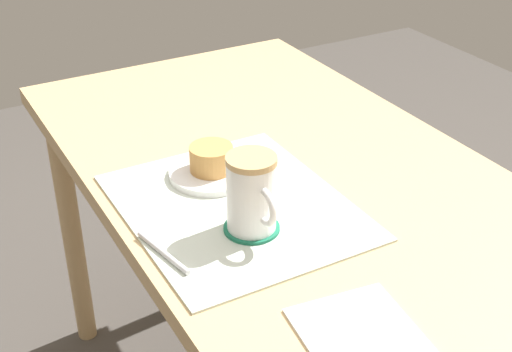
{
  "coord_description": "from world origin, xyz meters",
  "views": [
    {
      "loc": [
        0.95,
        -0.61,
        1.37
      ],
      "look_at": [
        0.06,
        -0.11,
        0.78
      ],
      "focal_mm": 50.0,
      "sensor_mm": 36.0,
      "label": 1
    }
  ],
  "objects_px": {
    "dining_table": "(291,209)",
    "pastry_plate": "(212,173)",
    "pastry": "(211,158)",
    "coffee_mug": "(252,193)"
  },
  "relations": [
    {
      "from": "dining_table",
      "to": "pastry",
      "type": "relative_size",
      "value": 16.11
    },
    {
      "from": "pastry_plate",
      "to": "coffee_mug",
      "type": "relative_size",
      "value": 1.22
    },
    {
      "from": "pastry",
      "to": "dining_table",
      "type": "bearing_deg",
      "value": 70.95
    },
    {
      "from": "pastry",
      "to": "coffee_mug",
      "type": "distance_m",
      "value": 0.19
    },
    {
      "from": "dining_table",
      "to": "pastry",
      "type": "height_order",
      "value": "pastry"
    },
    {
      "from": "pastry_plate",
      "to": "dining_table",
      "type": "bearing_deg",
      "value": 70.95
    },
    {
      "from": "dining_table",
      "to": "coffee_mug",
      "type": "height_order",
      "value": "coffee_mug"
    },
    {
      "from": "dining_table",
      "to": "pastry_plate",
      "type": "relative_size",
      "value": 8.16
    },
    {
      "from": "pastry_plate",
      "to": "pastry",
      "type": "xyz_separation_m",
      "value": [
        0.0,
        0.0,
        0.03
      ]
    },
    {
      "from": "pastry",
      "to": "coffee_mug",
      "type": "relative_size",
      "value": 0.62
    }
  ]
}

